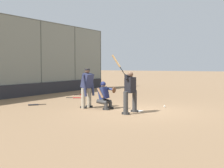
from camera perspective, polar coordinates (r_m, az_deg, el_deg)
The scene contains 9 objects.
ground_plane at distance 12.36m, azimuth 4.49°, elevation -4.96°, with size 160.00×160.00×0.00m, color #846647.
home_plate_marker at distance 12.36m, azimuth 4.49°, elevation -4.93°, with size 0.43×0.43×0.01m, color white.
batter_at_plate at distance 11.69m, azimuth 3.31°, elevation -1.20°, with size 1.02×0.67×2.20m.
catcher_behind_plate at distance 12.79m, azimuth -1.32°, elevation -2.00°, with size 0.61×0.72×1.14m.
umpire_home at distance 13.17m, azimuth -4.58°, elevation -0.51°, with size 0.68×0.45×1.67m.
spare_bat_near_backstop at distance 17.14m, azimuth -6.56°, elevation -2.49°, with size 0.35×0.85×0.07m.
spare_bat_third_base_side at distance 18.82m, azimuth -5.42°, elevation -1.95°, with size 0.73×0.48×0.07m.
spare_bat_first_base_side at distance 14.46m, azimuth -13.95°, elevation -3.69°, with size 0.65×0.53×0.07m.
baseball_loose at distance 13.59m, azimuth 9.59°, elevation -4.07°, with size 0.07×0.07×0.07m, color white.
Camera 1 is at (11.11, 5.10, 1.82)m, focal length 50.00 mm.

